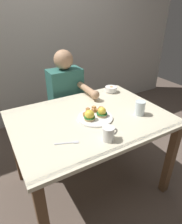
{
  "coord_description": "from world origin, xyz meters",
  "views": [
    {
      "loc": [
        -0.65,
        -1.14,
        1.5
      ],
      "look_at": [
        0.01,
        0.0,
        0.78
      ],
      "focal_mm": 31.07,
      "sensor_mm": 36.0,
      "label": 1
    }
  ],
  "objects_px": {
    "fruit_bowl": "(111,89)",
    "water_glass_near": "(140,109)",
    "coffee_mug": "(109,133)",
    "fork": "(68,143)",
    "eggs_benedict_plate": "(95,116)",
    "dining_table": "(90,128)",
    "diner_person": "(67,98)"
  },
  "relations": [
    {
      "from": "dining_table",
      "to": "water_glass_near",
      "type": "distance_m",
      "value": 0.42
    },
    {
      "from": "eggs_benedict_plate",
      "to": "fork",
      "type": "height_order",
      "value": "eggs_benedict_plate"
    },
    {
      "from": "eggs_benedict_plate",
      "to": "coffee_mug",
      "type": "relative_size",
      "value": 2.42
    },
    {
      "from": "eggs_benedict_plate",
      "to": "fruit_bowl",
      "type": "distance_m",
      "value": 0.56
    },
    {
      "from": "dining_table",
      "to": "fruit_bowl",
      "type": "distance_m",
      "value": 0.56
    },
    {
      "from": "diner_person",
      "to": "fork",
      "type": "bearing_deg",
      "value": -113.2
    },
    {
      "from": "eggs_benedict_plate",
      "to": "water_glass_near",
      "type": "relative_size",
      "value": 2.35
    },
    {
      "from": "dining_table",
      "to": "diner_person",
      "type": "distance_m",
      "value": 0.6
    },
    {
      "from": "eggs_benedict_plate",
      "to": "diner_person",
      "type": "distance_m",
      "value": 0.66
    },
    {
      "from": "eggs_benedict_plate",
      "to": "diner_person",
      "type": "height_order",
      "value": "diner_person"
    },
    {
      "from": "diner_person",
      "to": "eggs_benedict_plate",
      "type": "bearing_deg",
      "value": -94.39
    },
    {
      "from": "fork",
      "to": "diner_person",
      "type": "distance_m",
      "value": 0.9
    },
    {
      "from": "eggs_benedict_plate",
      "to": "coffee_mug",
      "type": "bearing_deg",
      "value": -103.13
    },
    {
      "from": "dining_table",
      "to": "fruit_bowl",
      "type": "bearing_deg",
      "value": 37.15
    },
    {
      "from": "coffee_mug",
      "to": "fork",
      "type": "relative_size",
      "value": 0.74
    },
    {
      "from": "diner_person",
      "to": "fruit_bowl",
      "type": "bearing_deg",
      "value": -36.91
    },
    {
      "from": "fruit_bowl",
      "to": "fork",
      "type": "xyz_separation_m",
      "value": [
        -0.72,
        -0.55,
        -0.03
      ]
    },
    {
      "from": "fruit_bowl",
      "to": "coffee_mug",
      "type": "xyz_separation_m",
      "value": [
        -0.48,
        -0.64,
        0.02
      ]
    },
    {
      "from": "dining_table",
      "to": "coffee_mug",
      "type": "xyz_separation_m",
      "value": [
        -0.05,
        -0.32,
        0.16
      ]
    },
    {
      "from": "coffee_mug",
      "to": "water_glass_near",
      "type": "distance_m",
      "value": 0.43
    },
    {
      "from": "dining_table",
      "to": "diner_person",
      "type": "bearing_deg",
      "value": 83.71
    },
    {
      "from": "water_glass_near",
      "to": "diner_person",
      "type": "bearing_deg",
      "value": 110.8
    },
    {
      "from": "coffee_mug",
      "to": "fork",
      "type": "bearing_deg",
      "value": 157.93
    },
    {
      "from": "coffee_mug",
      "to": "fruit_bowl",
      "type": "bearing_deg",
      "value": 53.37
    },
    {
      "from": "water_glass_near",
      "to": "coffee_mug",
      "type": "bearing_deg",
      "value": -159.37
    },
    {
      "from": "fruit_bowl",
      "to": "water_glass_near",
      "type": "relative_size",
      "value": 1.04
    },
    {
      "from": "fork",
      "to": "water_glass_near",
      "type": "distance_m",
      "value": 0.65
    },
    {
      "from": "diner_person",
      "to": "dining_table",
      "type": "bearing_deg",
      "value": -96.29
    },
    {
      "from": "fruit_bowl",
      "to": "coffee_mug",
      "type": "height_order",
      "value": "coffee_mug"
    },
    {
      "from": "coffee_mug",
      "to": "water_glass_near",
      "type": "relative_size",
      "value": 0.97
    },
    {
      "from": "eggs_benedict_plate",
      "to": "fork",
      "type": "xyz_separation_m",
      "value": [
        -0.3,
        -0.18,
        -0.02
      ]
    },
    {
      "from": "eggs_benedict_plate",
      "to": "diner_person",
      "type": "xyz_separation_m",
      "value": [
        0.05,
        0.64,
        -0.12
      ]
    }
  ]
}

